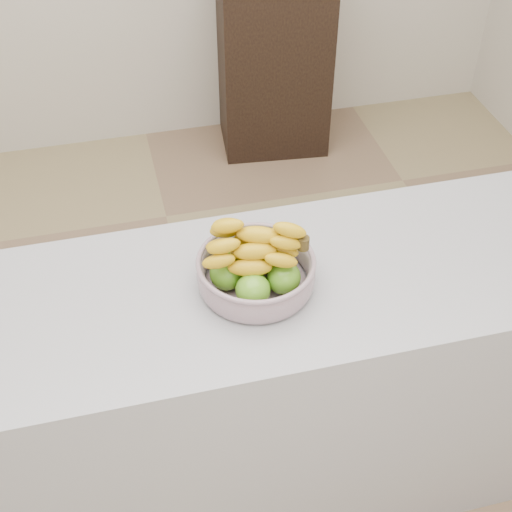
{
  "coord_description": "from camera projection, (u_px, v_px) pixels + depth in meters",
  "views": [
    {
      "loc": [
        -0.22,
        -1.5,
        2.18
      ],
      "look_at": [
        0.09,
        -0.23,
        1.0
      ],
      "focal_mm": 50.0,
      "sensor_mm": 36.0,
      "label": 1
    }
  ],
  "objects": [
    {
      "name": "ground",
      "position": [
        217.0,
        424.0,
        2.58
      ],
      "size": [
        4.0,
        4.0,
        0.0
      ],
      "primitive_type": "plane",
      "color": "#8D7D56",
      "rests_on": "ground"
    },
    {
      "name": "cabinet",
      "position": [
        273.0,
        58.0,
        3.66
      ],
      "size": [
        0.58,
        0.49,
        0.98
      ],
      "primitive_type": "cube",
      "rotation": [
        0.0,
        0.0,
        -0.1
      ],
      "color": "black",
      "rests_on": "ground"
    },
    {
      "name": "fruit_bowl",
      "position": [
        256.0,
        268.0,
        1.79
      ],
      "size": [
        0.3,
        0.3,
        0.19
      ],
      "rotation": [
        0.0,
        0.0,
        -0.34
      ],
      "color": "#A9BDCB",
      "rests_on": "counter"
    },
    {
      "name": "counter",
      "position": [
        227.0,
        398.0,
        2.11
      ],
      "size": [
        2.0,
        0.6,
        0.9
      ],
      "primitive_type": "cube",
      "color": "#93949A",
      "rests_on": "ground"
    }
  ]
}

